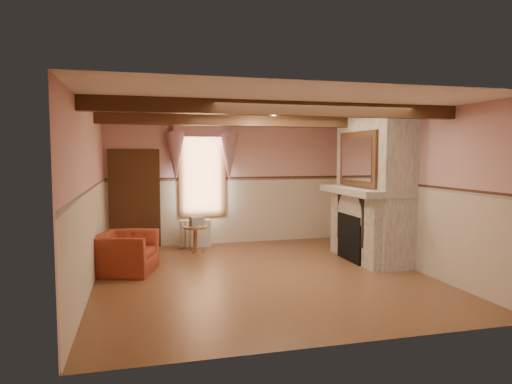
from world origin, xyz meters
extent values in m
cube|color=brown|center=(0.00, 0.00, 0.00)|extent=(5.50, 6.00, 0.01)
cube|color=silver|center=(0.00, 0.00, 2.80)|extent=(5.50, 6.00, 0.01)
cube|color=tan|center=(0.00, 3.00, 1.40)|extent=(5.50, 0.02, 2.80)
cube|color=tan|center=(0.00, -3.00, 1.40)|extent=(5.50, 0.02, 2.80)
cube|color=tan|center=(-2.75, 0.00, 1.40)|extent=(0.02, 6.00, 2.80)
cube|color=tan|center=(2.75, 0.00, 1.40)|extent=(0.02, 6.00, 2.80)
cube|color=black|center=(2.00, 0.60, 0.45)|extent=(0.20, 0.95, 0.90)
imported|color=maroon|center=(-2.25, 0.74, 0.35)|extent=(1.20, 1.29, 0.69)
cylinder|color=brown|center=(-0.87, 2.11, 0.28)|extent=(0.57, 0.57, 0.55)
cube|color=#B7AD8C|center=(-0.84, 2.13, 0.65)|extent=(0.29, 0.34, 0.20)
cube|color=silver|center=(-0.80, 2.70, 0.30)|extent=(0.72, 0.25, 0.60)
imported|color=brown|center=(2.24, 0.79, 1.46)|extent=(0.34, 0.34, 0.08)
cube|color=black|center=(2.24, 1.37, 1.52)|extent=(0.14, 0.24, 0.20)
cylinder|color=gold|center=(2.24, 1.22, 1.56)|extent=(0.11, 0.11, 0.28)
cylinder|color=#AC152A|center=(2.24, 0.05, 1.50)|extent=(0.06, 0.06, 0.16)
cylinder|color=gold|center=(2.24, 0.25, 1.48)|extent=(0.06, 0.06, 0.12)
cube|color=gray|center=(2.42, 0.60, 1.40)|extent=(0.85, 2.00, 2.80)
cube|color=gray|center=(2.24, 0.60, 1.36)|extent=(1.05, 2.05, 0.12)
cube|color=silver|center=(2.06, 0.60, 1.97)|extent=(0.06, 1.44, 1.04)
cube|color=black|center=(-2.10, 2.94, 1.05)|extent=(1.10, 0.10, 2.10)
cube|color=white|center=(-0.60, 2.97, 1.65)|extent=(1.06, 0.08, 2.02)
cube|color=gray|center=(-0.60, 2.88, 2.25)|extent=(1.30, 0.14, 1.40)
cube|color=black|center=(0.00, -1.20, 2.70)|extent=(5.50, 0.18, 0.20)
cube|color=black|center=(0.00, 1.20, 2.70)|extent=(5.50, 0.18, 0.20)
camera|label=1|loc=(-1.99, -7.39, 2.04)|focal=32.00mm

